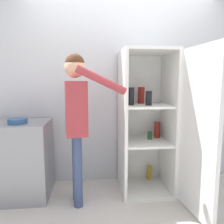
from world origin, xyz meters
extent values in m
plane|color=beige|center=(0.00, 0.00, 0.00)|extent=(12.00, 12.00, 0.00)
cube|color=silver|center=(0.00, 0.98, 1.27)|extent=(7.00, 0.06, 2.55)
cube|color=white|center=(0.25, 0.61, 0.02)|extent=(0.62, 0.63, 0.04)
cube|color=white|center=(0.25, 0.61, 1.73)|extent=(0.62, 0.63, 0.04)
cube|color=white|center=(0.25, 0.91, 0.87)|extent=(0.62, 0.03, 1.67)
cube|color=white|center=(-0.04, 0.61, 0.87)|extent=(0.04, 0.63, 1.67)
cube|color=white|center=(0.54, 0.61, 0.87)|extent=(0.03, 0.63, 1.67)
cube|color=white|center=(0.25, 0.61, 0.63)|extent=(0.55, 0.56, 0.02)
cube|color=white|center=(0.25, 0.61, 1.08)|extent=(0.55, 0.56, 0.02)
cube|color=white|center=(0.61, -0.01, 0.87)|extent=(0.11, 0.62, 1.67)
cylinder|color=maroon|center=(0.22, 0.75, 1.20)|extent=(0.09, 0.09, 0.21)
cylinder|color=maroon|center=(0.45, 0.75, 0.74)|extent=(0.08, 0.08, 0.21)
cylinder|color=black|center=(0.06, 0.58, 1.20)|extent=(0.08, 0.08, 0.21)
cylinder|color=#B78C1E|center=(0.37, 0.82, 0.13)|extent=(0.06, 0.06, 0.19)
cylinder|color=black|center=(0.26, 0.52, 1.18)|extent=(0.07, 0.07, 0.17)
cylinder|color=#1E5123|center=(0.33, 0.67, 0.69)|extent=(0.06, 0.06, 0.10)
cylinder|color=#384770|center=(-0.60, 0.45, 0.40)|extent=(0.10, 0.10, 0.81)
cylinder|color=#384770|center=(-0.58, 0.30, 0.40)|extent=(0.10, 0.10, 0.81)
cube|color=#9E3338|center=(-0.59, 0.38, 1.09)|extent=(0.27, 0.42, 0.57)
sphere|color=#DBAD89|center=(-0.59, 0.38, 1.52)|extent=(0.22, 0.22, 0.22)
sphere|color=#4C2D19|center=(-0.59, 0.38, 1.56)|extent=(0.20, 0.20, 0.20)
cylinder|color=#9E3338|center=(-0.61, 0.59, 1.06)|extent=(0.08, 0.08, 0.54)
cylinder|color=#9E3338|center=(-0.32, 0.19, 1.39)|extent=(0.53, 0.15, 0.30)
cube|color=gray|center=(-1.31, 0.62, 0.45)|extent=(0.76, 0.62, 0.90)
cylinder|color=#335B8E|center=(-1.25, 0.52, 0.93)|extent=(0.21, 0.21, 0.06)
camera|label=1|loc=(-0.43, -1.99, 1.36)|focal=35.00mm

